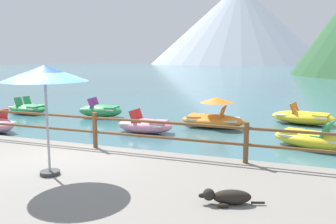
% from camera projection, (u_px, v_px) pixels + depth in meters
% --- Properties ---
extents(ground_plane, '(200.00, 200.00, 0.00)m').
position_uv_depth(ground_plane, '(257.00, 79.00, 45.02)').
color(ground_plane, '#3D6B75').
extents(dock_railing, '(23.92, 0.12, 0.95)m').
position_uv_depth(dock_railing, '(95.00, 126.00, 9.26)').
color(dock_railing, brown).
rests_on(dock_railing, promenade_dock).
extents(beach_umbrella, '(1.70, 1.70, 2.24)m').
position_uv_depth(beach_umbrella, '(45.00, 75.00, 6.87)').
color(beach_umbrella, '#B2B2B7').
rests_on(beach_umbrella, promenade_dock).
extents(dog_resting, '(1.05, 0.50, 0.26)m').
position_uv_depth(dog_resting, '(228.00, 197.00, 5.73)').
color(dog_resting, black).
rests_on(dog_resting, promenade_dock).
extents(pedal_boat_0, '(2.23, 1.38, 0.91)m').
position_uv_depth(pedal_boat_0, '(100.00, 110.00, 16.43)').
color(pedal_boat_0, green).
rests_on(pedal_boat_0, ground).
extents(pedal_boat_1, '(2.34, 1.57, 0.81)m').
position_uv_depth(pedal_boat_1, '(28.00, 108.00, 17.62)').
color(pedal_boat_1, green).
rests_on(pedal_boat_1, ground).
extents(pedal_boat_2, '(2.15, 1.15, 0.86)m').
position_uv_depth(pedal_boat_2, '(145.00, 125.00, 13.02)').
color(pedal_boat_2, pink).
rests_on(pedal_boat_2, ground).
extents(pedal_boat_3, '(2.80, 1.86, 0.87)m').
position_uv_depth(pedal_boat_3, '(303.00, 117.00, 14.76)').
color(pedal_boat_3, yellow).
rests_on(pedal_boat_3, ground).
extents(pedal_boat_5, '(2.70, 1.90, 0.87)m').
position_uv_depth(pedal_boat_5, '(313.00, 139.00, 10.82)').
color(pedal_boat_5, yellow).
rests_on(pedal_boat_5, ground).
extents(pedal_boat_7, '(2.63, 1.47, 1.21)m').
position_uv_depth(pedal_boat_7, '(213.00, 117.00, 14.13)').
color(pedal_boat_7, orange).
rests_on(pedal_boat_7, ground).
extents(distant_peak, '(74.12, 74.12, 33.00)m').
position_uv_depth(distant_peak, '(239.00, 24.00, 146.27)').
color(distant_peak, '#A8B2C1').
rests_on(distant_peak, ground).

